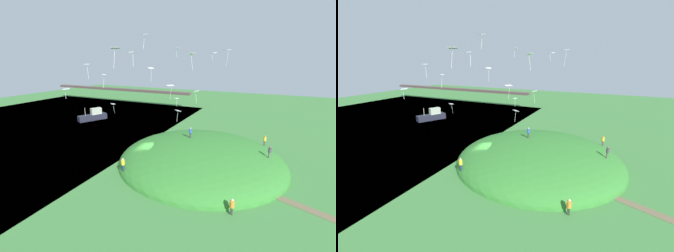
{
  "view_description": "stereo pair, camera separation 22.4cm",
  "coord_description": "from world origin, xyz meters",
  "views": [
    {
      "loc": [
        15.86,
        -26.1,
        14.04
      ],
      "look_at": [
        2.11,
        3.09,
        4.68
      ],
      "focal_mm": 24.37,
      "sensor_mm": 36.0,
      "label": 1
    },
    {
      "loc": [
        16.06,
        -26.0,
        14.04
      ],
      "look_at": [
        2.11,
        3.09,
        4.68
      ],
      "focal_mm": 24.37,
      "sensor_mm": 36.0,
      "label": 2
    }
  ],
  "objects": [
    {
      "name": "kite_12",
      "position": [
        2.8,
        4.8,
        15.56
      ],
      "size": [
        0.77,
        0.87,
        1.31
      ],
      "color": "white"
    },
    {
      "name": "kite_4",
      "position": [
        -6.87,
        -6.48,
        10.68
      ],
      "size": [
        1.27,
        1.29,
        1.29
      ],
      "color": "white"
    },
    {
      "name": "kite_10",
      "position": [
        -6.23,
        1.19,
        7.54
      ],
      "size": [
        0.92,
        0.84,
        1.58
      ],
      "color": "white"
    },
    {
      "name": "person_watching_kites",
      "position": [
        13.44,
        -6.98,
        1.05
      ],
      "size": [
        0.48,
        0.48,
        1.7
      ],
      "rotation": [
        0.0,
        0.0,
        3.09
      ],
      "color": "#2E3B2C",
      "rests_on": "ground_plane"
    },
    {
      "name": "kite_8",
      "position": [
        1.13,
        8.6,
        7.8
      ],
      "size": [
        0.62,
        0.78,
        1.43
      ],
      "color": "white"
    },
    {
      "name": "kite_14",
      "position": [
        2.37,
        -6.18,
        14.68
      ],
      "size": [
        0.84,
        0.81,
        1.42
      ],
      "color": "white"
    },
    {
      "name": "ground_plane",
      "position": [
        0.0,
        0.0,
        0.0
      ],
      "size": [
        160.0,
        160.0,
        0.0
      ],
      "primitive_type": "plane",
      "color": "#3D7939"
    },
    {
      "name": "dirt_path",
      "position": [
        20.25,
        -3.03,
        0.02
      ],
      "size": [
        15.51,
        6.58,
        0.04
      ],
      "primitive_type": "cube",
      "rotation": [
        0.0,
        0.0,
        -0.35
      ],
      "color": "brown",
      "rests_on": "ground_plane"
    },
    {
      "name": "lake_water",
      "position": [
        -32.4,
        0.0,
        -0.2
      ],
      "size": [
        57.78,
        80.0,
        0.4
      ],
      "primitive_type": "cube",
      "color": "slate",
      "rests_on": "ground_plane"
    },
    {
      "name": "kite_0",
      "position": [
        -0.31,
        -5.16,
        15.15
      ],
      "size": [
        1.17,
        1.05,
        2.19
      ],
      "color": "#F3DCD4"
    },
    {
      "name": "kite_15",
      "position": [
        2.47,
        -2.38,
        13.0
      ],
      "size": [
        0.73,
        0.8,
        1.65
      ],
      "color": "white"
    },
    {
      "name": "grass_hill",
      "position": [
        7.15,
        3.34,
        0.0
      ],
      "size": [
        23.47,
        23.13,
        6.14
      ],
      "primitive_type": "ellipsoid",
      "color": "#32792D",
      "rests_on": "ground_plane"
    },
    {
      "name": "kite_2",
      "position": [
        -8.01,
        -1.71,
        13.35
      ],
      "size": [
        1.02,
        0.83,
        2.06
      ],
      "color": "white"
    },
    {
      "name": "kite_11",
      "position": [
        7.82,
        5.52,
        14.91
      ],
      "size": [
        0.92,
        0.93,
        1.15
      ],
      "color": "silver"
    },
    {
      "name": "kite_7",
      "position": [
        9.86,
        3.46,
        15.12
      ],
      "size": [
        1.18,
        1.16,
        1.97
      ],
      "color": "white"
    },
    {
      "name": "boat_on_lake",
      "position": [
        -23.47,
        14.8,
        0.99
      ],
      "size": [
        4.53,
        6.81,
        3.15
      ],
      "rotation": [
        0.0,
        0.0,
        1.12
      ],
      "color": "#222433",
      "rests_on": "lake_water"
    },
    {
      "name": "kite_6",
      "position": [
        4.3,
        9.28,
        9.11
      ],
      "size": [
        0.89,
        1.16,
        2.14
      ],
      "color": "white"
    },
    {
      "name": "kite_13",
      "position": [
        -6.25,
        -0.29,
        11.88
      ],
      "size": [
        0.77,
        0.81,
        1.94
      ],
      "color": "white"
    },
    {
      "name": "kite_5",
      "position": [
        6.0,
        1.7,
        14.6
      ],
      "size": [
        0.8,
        0.96,
        2.1
      ],
      "color": "white"
    },
    {
      "name": "person_on_hilltop",
      "position": [
        15.24,
        9.69,
        2.45
      ],
      "size": [
        0.49,
        0.49,
        1.61
      ],
      "rotation": [
        0.0,
        0.0,
        3.02
      ],
      "color": "#524849",
      "rests_on": "grass_hill"
    },
    {
      "name": "kite_1",
      "position": [
        0.81,
        -1.02,
        16.86
      ],
      "size": [
        1.05,
        0.95,
        1.72
      ],
      "color": "silver"
    },
    {
      "name": "kite_9",
      "position": [
        4.22,
        1.72,
        7.38
      ],
      "size": [
        1.03,
        1.01,
        1.63
      ],
      "color": "silver"
    },
    {
      "name": "bridge_deck_far",
      "position": [
        -32.4,
        36.29,
        4.58
      ],
      "size": [
        52.0,
        1.8,
        0.7
      ],
      "primitive_type": "cube",
      "color": "#52423E"
    },
    {
      "name": "kite_3",
      "position": [
        0.37,
        7.59,
        10.02
      ],
      "size": [
        1.41,
        1.45,
        2.23
      ],
      "color": "white"
    },
    {
      "name": "person_walking_path",
      "position": [
        5.3,
        4.0,
        4.0
      ],
      "size": [
        0.58,
        0.58,
        1.56
      ],
      "rotation": [
        0.0,
        0.0,
        0.55
      ],
      "color": "#333230",
      "rests_on": "grass_hill"
    },
    {
      "name": "person_near_shore",
      "position": [
        16.1,
        3.65,
        2.99
      ],
      "size": [
        0.54,
        0.54,
        1.6
      ],
      "rotation": [
        0.0,
        0.0,
        0.91
      ],
      "color": "#545549",
      "rests_on": "grass_hill"
    },
    {
      "name": "person_with_child",
      "position": [
        -0.13,
        -5.22,
        1.82
      ],
      "size": [
        0.56,
        0.56,
        1.66
      ],
      "rotation": [
        0.0,
        0.0,
        4.42
      ],
      "color": "navy",
      "rests_on": "grass_hill"
    }
  ]
}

